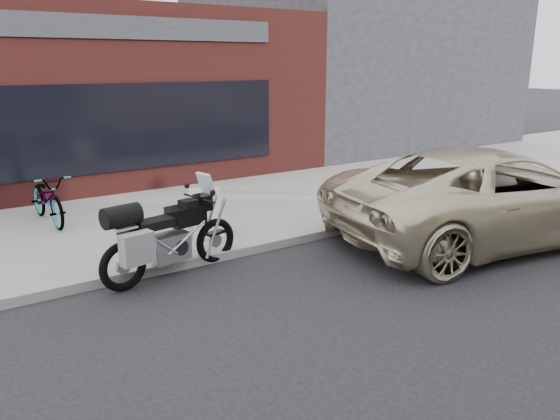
{
  "coord_description": "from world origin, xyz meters",
  "views": [
    {
      "loc": [
        -5.01,
        -3.5,
        3.16
      ],
      "look_at": [
        -0.27,
        3.54,
        0.85
      ],
      "focal_mm": 35.0,
      "sensor_mm": 36.0,
      "label": 1
    }
  ],
  "objects": [
    {
      "name": "neighbour_building",
      "position": [
        10.0,
        14.0,
        3.0
      ],
      "size": [
        10.0,
        10.0,
        6.0
      ],
      "primitive_type": "cube",
      "color": "#27282C",
      "rests_on": "ground"
    },
    {
      "name": "minivan",
      "position": [
        3.5,
        2.3,
        0.85
      ],
      "size": [
        6.46,
        3.78,
        1.69
      ],
      "primitive_type": "imported",
      "rotation": [
        0.0,
        0.0,
        1.4
      ],
      "color": "beige",
      "rests_on": "ground"
    },
    {
      "name": "sandwich_sign",
      "position": [
        -0.92,
        4.96,
        0.59
      ],
      "size": [
        0.62,
        0.59,
        0.88
      ],
      "rotation": [
        0.0,
        0.0,
        -0.16
      ],
      "color": "white",
      "rests_on": "near_sidewalk"
    },
    {
      "name": "ground",
      "position": [
        0.0,
        0.0,
        0.0
      ],
      "size": [
        120.0,
        120.0,
        0.0
      ],
      "primitive_type": "plane",
      "color": "black",
      "rests_on": "ground"
    },
    {
      "name": "storefront",
      "position": [
        -2.0,
        13.98,
        2.25
      ],
      "size": [
        14.0,
        10.07,
        4.5
      ],
      "color": "maroon",
      "rests_on": "ground"
    },
    {
      "name": "motorcycle",
      "position": [
        -2.15,
        3.85,
        0.65
      ],
      "size": [
        2.37,
        1.04,
        1.51
      ],
      "rotation": [
        0.0,
        0.0,
        0.19
      ],
      "color": "black",
      "rests_on": "ground"
    },
    {
      "name": "near_sidewalk",
      "position": [
        0.0,
        7.0,
        0.07
      ],
      "size": [
        44.0,
        6.0,
        0.15
      ],
      "primitive_type": "cube",
      "color": "gray",
      "rests_on": "ground"
    },
    {
      "name": "bicycle_front",
      "position": [
        -3.04,
        7.41,
        0.63
      ],
      "size": [
        0.78,
        1.88,
        0.96
      ],
      "primitive_type": "imported",
      "rotation": [
        0.0,
        0.0,
        0.07
      ],
      "color": "gray",
      "rests_on": "near_sidewalk"
    }
  ]
}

